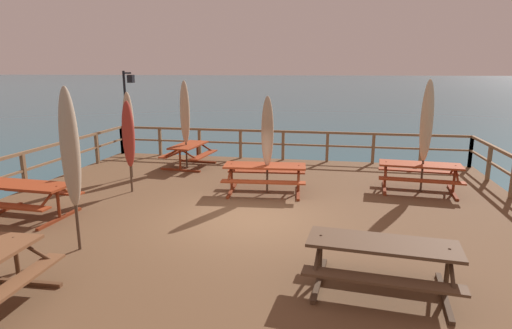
# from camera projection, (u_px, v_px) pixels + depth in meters

# --- Properties ---
(ground_plane) EXTENTS (600.00, 600.00, 0.00)m
(ground_plane) POSITION_uv_depth(u_px,v_px,m) (248.00, 247.00, 9.58)
(ground_plane) COLOR #2D5B6B
(wooden_deck) EXTENTS (13.04, 12.81, 0.72)m
(wooden_deck) POSITION_uv_depth(u_px,v_px,m) (248.00, 232.00, 9.50)
(wooden_deck) COLOR brown
(wooden_deck) RESTS_ON ground
(railing_waterside_far) EXTENTS (12.84, 0.10, 1.09)m
(railing_waterside_far) POSITION_uv_depth(u_px,v_px,m) (283.00, 140.00, 15.25)
(railing_waterside_far) COLOR brown
(railing_waterside_far) RESTS_ON wooden_deck
(picnic_table_front_left) EXTENTS (1.56, 1.87, 0.78)m
(picnic_table_front_left) POSITION_uv_depth(u_px,v_px,m) (189.00, 151.00, 14.24)
(picnic_table_front_left) COLOR #993819
(picnic_table_front_left) RESTS_ON wooden_deck
(picnic_table_front_right) EXTENTS (2.27, 1.58, 0.78)m
(picnic_table_front_right) POSITION_uv_depth(u_px,v_px,m) (265.00, 172.00, 11.20)
(picnic_table_front_right) COLOR #993819
(picnic_table_front_right) RESTS_ON wooden_deck
(picnic_table_mid_left) EXTENTS (2.07, 1.50, 0.78)m
(picnic_table_mid_left) POSITION_uv_depth(u_px,v_px,m) (26.00, 193.00, 9.32)
(picnic_table_mid_left) COLOR #993819
(picnic_table_mid_left) RESTS_ON wooden_deck
(picnic_table_mid_centre) EXTENTS (2.22, 1.57, 0.78)m
(picnic_table_mid_centre) POSITION_uv_depth(u_px,v_px,m) (420.00, 171.00, 11.32)
(picnic_table_mid_centre) COLOR #993819
(picnic_table_mid_centre) RESTS_ON wooden_deck
(picnic_table_back_right) EXTENTS (2.29, 1.59, 0.78)m
(picnic_table_back_right) POSITION_uv_depth(u_px,v_px,m) (382.00, 255.00, 6.19)
(picnic_table_back_right) COLOR brown
(picnic_table_back_right) RESTS_ON wooden_deck
(patio_umbrella_tall_back_right) EXTENTS (0.32, 0.32, 2.90)m
(patio_umbrella_tall_back_right) POSITION_uv_depth(u_px,v_px,m) (185.00, 113.00, 13.91)
(patio_umbrella_tall_back_right) COLOR #4C3828
(patio_umbrella_tall_back_right) RESTS_ON wooden_deck
(patio_umbrella_tall_mid_right) EXTENTS (0.32, 0.32, 2.59)m
(patio_umbrella_tall_mid_right) POSITION_uv_depth(u_px,v_px,m) (267.00, 132.00, 10.96)
(patio_umbrella_tall_mid_right) COLOR #4C3828
(patio_umbrella_tall_mid_right) RESTS_ON wooden_deck
(patio_umbrella_tall_front) EXTENTS (0.32, 0.32, 2.46)m
(patio_umbrella_tall_front) POSITION_uv_depth(u_px,v_px,m) (128.00, 135.00, 11.06)
(patio_umbrella_tall_front) COLOR #4C3828
(patio_umbrella_tall_front) RESTS_ON wooden_deck
(patio_umbrella_short_mid) EXTENTS (0.32, 0.32, 2.60)m
(patio_umbrella_short_mid) POSITION_uv_depth(u_px,v_px,m) (129.00, 124.00, 12.57)
(patio_umbrella_short_mid) COLOR #4C3828
(patio_umbrella_short_mid) RESTS_ON wooden_deck
(patio_umbrella_tall_mid_left) EXTENTS (0.32, 0.32, 3.01)m
(patio_umbrella_tall_mid_left) POSITION_uv_depth(u_px,v_px,m) (427.00, 121.00, 11.00)
(patio_umbrella_tall_mid_left) COLOR #4C3828
(patio_umbrella_tall_mid_left) RESTS_ON wooden_deck
(patio_umbrella_short_back) EXTENTS (0.32, 0.32, 2.97)m
(patio_umbrella_short_back) POSITION_uv_depth(u_px,v_px,m) (70.00, 149.00, 7.33)
(patio_umbrella_short_back) COLOR #4C3828
(patio_umbrella_short_back) RESTS_ON wooden_deck
(lamp_post_hooked) EXTENTS (0.59, 0.47, 3.20)m
(lamp_post_hooked) POSITION_uv_depth(u_px,v_px,m) (128.00, 101.00, 15.34)
(lamp_post_hooked) COLOR black
(lamp_post_hooked) RESTS_ON wooden_deck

